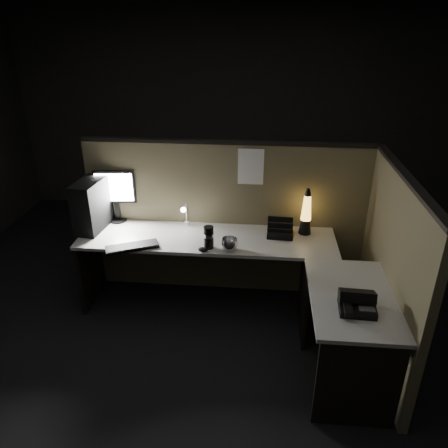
# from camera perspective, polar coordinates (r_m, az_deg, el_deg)

# --- Properties ---
(floor) EXTENTS (6.00, 6.00, 0.00)m
(floor) POSITION_cam_1_polar(r_m,az_deg,el_deg) (3.83, -0.93, -15.77)
(floor) COLOR black
(floor) RESTS_ON ground
(room_shell) EXTENTS (6.00, 6.00, 6.00)m
(room_shell) POSITION_cam_1_polar(r_m,az_deg,el_deg) (3.01, -1.15, 7.99)
(room_shell) COLOR silver
(room_shell) RESTS_ON ground
(partition_back) EXTENTS (2.66, 0.06, 1.50)m
(partition_back) POSITION_cam_1_polar(r_m,az_deg,el_deg) (4.20, 0.36, 0.49)
(partition_back) COLOR brown
(partition_back) RESTS_ON ground
(partition_right) EXTENTS (0.06, 1.66, 1.50)m
(partition_right) POSITION_cam_1_polar(r_m,az_deg,el_deg) (3.59, 20.87, -5.99)
(partition_right) COLOR brown
(partition_right) RESTS_ON ground
(desk) EXTENTS (2.60, 1.60, 0.73)m
(desk) POSITION_cam_1_polar(r_m,az_deg,el_deg) (3.67, 2.23, -6.50)
(desk) COLOR #A8A49E
(desk) RESTS_ON ground
(pc_tower) EXTENTS (0.25, 0.47, 0.47)m
(pc_tower) POSITION_cam_1_polar(r_m,az_deg,el_deg) (4.18, -16.84, 2.43)
(pc_tower) COLOR black
(pc_tower) RESTS_ON desk
(monitor) EXTENTS (0.39, 0.17, 0.50)m
(monitor) POSITION_cam_1_polar(r_m,az_deg,el_deg) (4.26, -14.02, 4.21)
(monitor) COLOR black
(monitor) RESTS_ON desk
(keyboard) EXTENTS (0.47, 0.32, 0.02)m
(keyboard) POSITION_cam_1_polar(r_m,az_deg,el_deg) (3.82, -11.90, -2.94)
(keyboard) COLOR black
(keyboard) RESTS_ON desk
(mouse) EXTENTS (0.09, 0.07, 0.03)m
(mouse) POSITION_cam_1_polar(r_m,az_deg,el_deg) (3.69, -2.75, -3.34)
(mouse) COLOR black
(mouse) RESTS_ON desk
(clip_lamp) EXTENTS (0.05, 0.19, 0.24)m
(clip_lamp) POSITION_cam_1_polar(r_m,az_deg,el_deg) (4.04, -5.12, 1.24)
(clip_lamp) COLOR white
(clip_lamp) RESTS_ON desk
(organizer) EXTENTS (0.24, 0.21, 0.17)m
(organizer) POSITION_cam_1_polar(r_m,az_deg,el_deg) (3.98, 7.33, -0.92)
(organizer) COLOR black
(organizer) RESTS_ON desk
(lava_lamp) EXTENTS (0.12, 0.12, 0.43)m
(lava_lamp) POSITION_cam_1_polar(r_m,az_deg,el_deg) (3.99, 10.66, 1.15)
(lava_lamp) COLOR black
(lava_lamp) RESTS_ON desk
(travel_mug) EXTENTS (0.09, 0.09, 0.20)m
(travel_mug) POSITION_cam_1_polar(r_m,az_deg,el_deg) (3.71, -2.01, -1.75)
(travel_mug) COLOR black
(travel_mug) RESTS_ON desk
(steel_mug) EXTENTS (0.15, 0.15, 0.11)m
(steel_mug) POSITION_cam_1_polar(r_m,az_deg,el_deg) (3.69, 0.73, -2.67)
(steel_mug) COLOR silver
(steel_mug) RESTS_ON desk
(figurine) EXTENTS (0.05, 0.05, 0.05)m
(figurine) POSITION_cam_1_polar(r_m,az_deg,el_deg) (3.96, 8.92, -1.09)
(figurine) COLOR orange
(figurine) RESTS_ON desk
(pinned_paper) EXTENTS (0.23, 0.00, 0.33)m
(pinned_paper) POSITION_cam_1_polar(r_m,az_deg,el_deg) (3.95, 3.52, 7.46)
(pinned_paper) COLOR white
(pinned_paper) RESTS_ON partition_back
(desk_phone) EXTENTS (0.25, 0.26, 0.14)m
(desk_phone) POSITION_cam_1_polar(r_m,az_deg,el_deg) (3.12, 16.92, -9.79)
(desk_phone) COLOR black
(desk_phone) RESTS_ON desk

